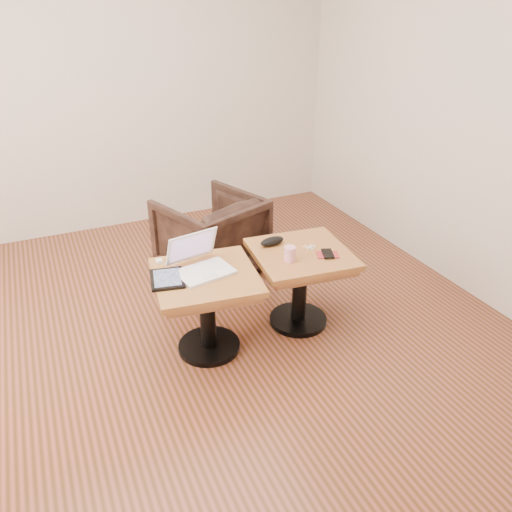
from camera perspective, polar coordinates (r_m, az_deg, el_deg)
name	(u,v)px	position (r m, az deg, el deg)	size (l,w,h in m)	color
room_shell	(163,149)	(2.63, -10.53, 11.92)	(4.52, 4.52, 2.71)	#452A13
side_table_left	(206,294)	(3.08, -5.70, -4.32)	(0.69, 0.69, 0.56)	black
side_table_right	(300,270)	(3.34, 5.10, -1.58)	(0.67, 0.67, 0.56)	black
laptop	(200,263)	(3.04, -6.37, -0.86)	(0.38, 0.36, 0.22)	white
tablet	(167,279)	(2.98, -10.11, -2.57)	(0.24, 0.28, 0.02)	black
charging_adapter	(159,261)	(3.17, -11.01, -0.57)	(0.04, 0.04, 0.02)	white
glasses_case	(272,241)	(3.33, 1.85, 1.70)	(0.18, 0.08, 0.06)	black
striped_cup	(290,254)	(3.13, 3.88, 0.24)	(0.08, 0.08, 0.10)	#E73B71
earbuds_tangle	(310,247)	(3.31, 6.20, 1.00)	(0.08, 0.06, 0.01)	white
phone_on_sleeve	(328,254)	(3.24, 8.18, 0.21)	(0.17, 0.14, 0.02)	maroon
armchair	(211,235)	(4.02, -5.17, 2.36)	(0.70, 0.72, 0.65)	black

